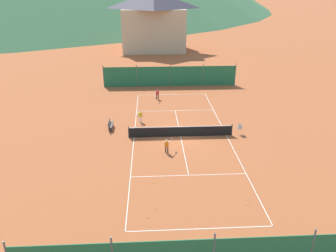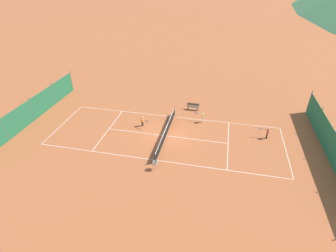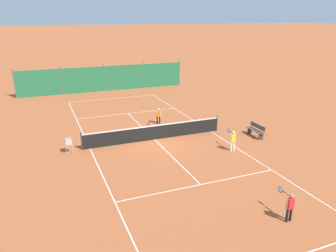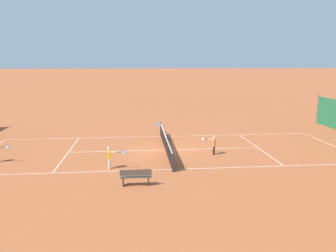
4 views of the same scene
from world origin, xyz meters
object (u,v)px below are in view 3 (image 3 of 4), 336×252
tennis_ball_service_box (145,98)px  tennis_ball_by_net_right (205,194)px  tennis_ball_mid_court (153,107)px  tennis_ball_far_corner (77,134)px  tennis_net (154,132)px  tennis_ball_alley_right (72,111)px  courtside_bench (256,130)px  ball_hopper (69,142)px  tennis_ball_by_net_left (142,100)px  tennis_ball_alley_left (81,106)px  player_near_baseline (158,115)px  player_far_service (289,205)px  player_near_service (233,139)px

tennis_ball_service_box → tennis_ball_by_net_right: 18.37m
tennis_ball_mid_court → tennis_ball_far_corner: bearing=32.4°
tennis_ball_mid_court → tennis_ball_by_net_right: bearing=79.3°
tennis_net → tennis_ball_alley_right: size_ratio=139.09×
tennis_net → courtside_bench: (-6.34, 1.98, -0.05)m
ball_hopper → tennis_ball_by_net_left: bearing=-126.8°
tennis_ball_alley_right → tennis_ball_by_net_right: 16.46m
tennis_ball_alley_left → tennis_ball_by_net_right: same height
player_near_baseline → tennis_ball_far_corner: 5.91m
player_far_service → player_near_service: (-1.82, -6.80, 0.02)m
ball_hopper → courtside_bench: (-11.64, 1.78, -0.21)m
tennis_ball_far_corner → tennis_ball_by_net_right: (-4.29, 10.07, 0.00)m
tennis_ball_mid_court → courtside_bench: 10.00m
courtside_bench → tennis_ball_by_net_left: bearing=-71.7°
player_far_service → courtside_bench: size_ratio=0.79×
tennis_ball_by_net_left → tennis_ball_mid_court: bearing=92.7°
tennis_ball_alley_right → tennis_ball_alley_left: bearing=-127.3°
tennis_net → player_near_baseline: bearing=-114.7°
tennis_ball_alley_left → tennis_ball_by_net_left: bearing=-178.9°
tennis_ball_alley_right → tennis_ball_service_box: same height
tennis_ball_alley_right → tennis_ball_mid_court: size_ratio=1.00×
tennis_ball_service_box → tennis_ball_by_net_right: size_ratio=1.00×
tennis_net → tennis_ball_alley_left: bearing=-72.0°
tennis_net → tennis_ball_by_net_right: tennis_net is taller
tennis_ball_alley_right → tennis_ball_service_box: (-7.07, -2.11, 0.00)m
player_near_service → tennis_ball_mid_court: 10.72m
player_near_baseline → tennis_ball_alley_left: bearing=-56.8°
tennis_ball_alley_right → courtside_bench: 14.98m
player_near_service → courtside_bench: 3.08m
player_near_baseline → tennis_ball_by_net_right: bearing=81.2°
player_far_service → tennis_ball_by_net_right: size_ratio=17.97×
courtside_bench → player_near_service: bearing=27.5°
player_far_service → courtside_bench: 9.39m
player_near_baseline → courtside_bench: (-4.99, 4.91, -0.23)m
tennis_net → courtside_bench: bearing=162.7°
tennis_ball_alley_right → ball_hopper: size_ratio=0.07×
tennis_ball_alley_left → player_far_service: bearing=104.0°
tennis_net → courtside_bench: tennis_net is taller
player_far_service → tennis_ball_alley_right: 19.82m
tennis_ball_alley_right → player_far_service: bearing=107.5°
player_near_baseline → tennis_ball_mid_court: size_ratio=17.71×
tennis_ball_by_net_right → courtside_bench: courtside_bench is taller
player_near_service → tennis_ball_alley_left: bearing=-62.8°
player_far_service → ball_hopper: (7.10, -9.99, -0.03)m
tennis_net → player_far_service: player_far_service is taller
tennis_ball_alley_right → tennis_ball_by_net_right: size_ratio=1.00×
tennis_ball_by_net_left → tennis_ball_mid_court: same height
tennis_net → tennis_ball_alley_right: (4.16, -8.70, -0.47)m
player_near_service → tennis_ball_by_net_right: player_near_service is taller
tennis_ball_service_box → ball_hopper: bearing=53.3°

